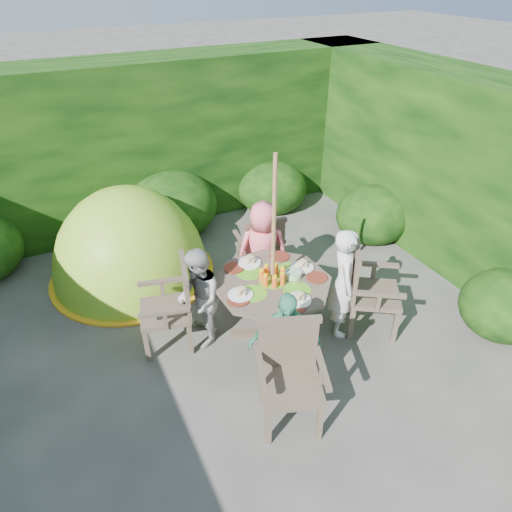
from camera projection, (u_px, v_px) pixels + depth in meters
name	position (u px, v px, depth m)	size (l,w,h in m)	color
ground	(219.00, 389.00, 4.65)	(60.00, 60.00, 0.00)	#43413C
hedge_enclosure	(167.00, 224.00, 4.96)	(9.00, 9.00, 2.50)	black
patio_table	(273.00, 290.00, 4.98)	(1.67, 1.67, 0.91)	#44372C
parasol_pole	(273.00, 255.00, 4.73)	(0.04, 0.04, 2.20)	#905F39
garden_chair_right	(367.00, 288.00, 5.15)	(0.80, 0.83, 1.04)	#44372C
garden_chair_left	(172.00, 305.00, 4.94)	(0.65, 0.70, 1.00)	#44372C
garden_chair_back	(261.00, 247.00, 5.97)	(0.62, 0.56, 0.94)	#44372C
garden_chair_front	(290.00, 372.00, 4.13)	(0.74, 0.70, 0.99)	#44372C
child_right	(344.00, 283.00, 5.04)	(0.49, 0.32, 1.33)	silver
child_left	(199.00, 299.00, 4.93)	(0.58, 0.45, 1.19)	#AAAAA5
child_back	(263.00, 250.00, 5.64)	(0.63, 0.41, 1.29)	#F76678
child_front	(285.00, 344.00, 4.34)	(0.70, 0.29, 1.20)	#4BAF86
dome_tent	(134.00, 274.00, 6.32)	(2.64, 2.64, 2.53)	#90BB24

